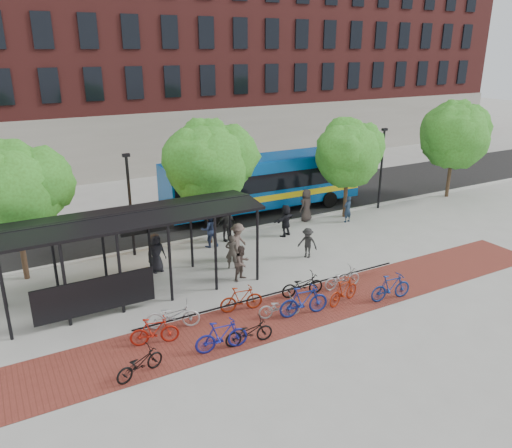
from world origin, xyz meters
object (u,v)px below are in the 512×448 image
pedestrian_4 (226,224)px  tree_c (349,151)px  pedestrian_5 (286,220)px  pedestrian_6 (306,205)px  pedestrian_1 (232,252)px  lamp_post_left (130,202)px  lamp_post_right (381,166)px  bike_4 (249,332)px  tree_d (455,132)px  bike_2 (173,315)px  pedestrian_8 (242,263)px  tree_b (209,160)px  bike_11 (391,287)px  bike_3 (222,336)px  bike_7 (304,301)px  bike_1 (154,331)px  pedestrian_9 (308,243)px  bike_5 (241,299)px  bus (264,180)px  tree_a (14,187)px  bus_shelter (130,226)px  pedestrian_7 (348,209)px  pedestrian_0 (156,253)px  bike_10 (342,278)px  bike_0 (140,363)px  pedestrian_3 (238,242)px  pedestrian_2 (209,229)px  bike_8 (302,285)px  bike_9 (344,291)px

pedestrian_4 → tree_c: bearing=-5.1°
pedestrian_5 → pedestrian_6: (2.45, 1.56, 0.08)m
pedestrian_1 → pedestrian_4: pedestrian_4 is taller
lamp_post_left → lamp_post_right: same height
bike_4 → tree_d: bearing=-59.2°
tree_d → bike_2: tree_d is taller
pedestrian_8 → tree_b: bearing=61.6°
tree_b → bike_11: 10.93m
tree_d → bike_3: (-21.85, -9.43, -3.91)m
bike_7 → pedestrian_4: 8.64m
lamp_post_right → bike_3: (-15.75, -9.68, -2.18)m
pedestrian_5 → bike_1: bearing=12.8°
pedestrian_9 → bike_5: bearing=-94.9°
bus → bike_3: (-8.99, -12.80, -1.42)m
tree_a → bike_11: size_ratio=3.29×
tree_b → bike_5: 8.56m
lamp_post_left → bike_5: lamp_post_left is taller
bus_shelter → pedestrian_9: bus_shelter is taller
pedestrian_4 → pedestrian_7: pedestrian_4 is taller
tree_a → pedestrian_7: 17.75m
bike_2 → bike_4: bearing=-119.8°
pedestrian_0 → lamp_post_right: bearing=1.4°
bike_1 → pedestrian_9: (9.01, 3.76, 0.25)m
pedestrian_0 → pedestrian_4: size_ratio=0.99×
lamp_post_left → bike_7: bearing=-66.0°
lamp_post_right → bus: size_ratio=0.40×
tree_b → bike_5: (-2.01, -7.33, -3.94)m
tree_a → bike_5: (7.00, -7.33, -3.72)m
tree_b → bike_11: bearing=-68.4°
lamp_post_right → pedestrian_4: bearing=-177.6°
bike_10 → pedestrian_4: 7.72m
bike_5 → pedestrian_0: pedestrian_0 is taller
bike_10 → pedestrian_9: bearing=-6.4°
tree_b → pedestrian_8: size_ratio=4.02×
tree_b → lamp_post_left: bearing=176.5°
pedestrian_0 → pedestrian_9: pedestrian_0 is taller
bike_3 → pedestrian_0: pedestrian_0 is taller
bike_0 → pedestrian_3: bearing=-64.1°
bus_shelter → lamp_post_right: size_ratio=2.07×
bike_10 → pedestrian_9: (0.60, 3.49, 0.30)m
tree_b → pedestrian_7: size_ratio=4.08×
tree_c → lamp_post_right: tree_c is taller
bike_5 → pedestrian_9: bearing=-48.9°
bike_3 → pedestrian_3: pedestrian_3 is taller
bike_10 → pedestrian_7: bearing=-36.9°
tree_d → pedestrian_3: 18.47m
pedestrian_2 → tree_c: bearing=-172.8°
pedestrian_4 → pedestrian_3: bearing=-110.8°
bus_shelter → bike_5: 5.37m
bike_8 → bike_9: size_ratio=1.05×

